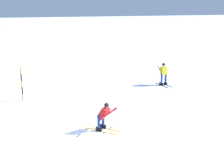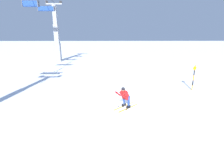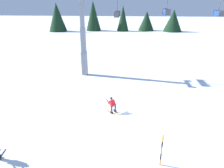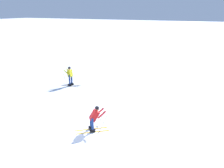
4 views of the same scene
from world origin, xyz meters
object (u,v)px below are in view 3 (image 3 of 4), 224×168
Objects in this scene: chairlift_seat_second at (166,12)px; chairlift_seat_middle at (218,13)px; skier_carving_main at (112,104)px; trail_marker_pole at (162,149)px; chairlift_seat_nearest at (117,14)px; lift_tower_near at (83,44)px.

chairlift_seat_middle is (5.64, 0.00, -0.11)m from chairlift_seat_second.
skier_carving_main is at bearing -118.85° from chairlift_seat_second.
chairlift_seat_second reaches higher than trail_marker_pole.
chairlift_seat_nearest is (-0.35, 9.36, 6.70)m from skier_carving_main.
chairlift_seat_middle is at bearing 40.91° from skier_carving_main.
lift_tower_near is at bearing 116.84° from trail_marker_pole.
skier_carving_main is 0.72× the size of chairlift_seat_nearest.
chairlift_seat_second reaches higher than skier_carving_main.
skier_carving_main is 6.64m from trail_marker_pole.
chairlift_seat_second and chairlift_seat_middle have the same top height.
skier_carving_main is at bearing -87.88° from chairlift_seat_nearest.
chairlift_seat_middle reaches higher than trail_marker_pole.
skier_carving_main is at bearing -64.86° from lift_tower_near.
skier_carving_main is 10.83m from lift_tower_near.
trail_marker_pole is (-7.53, -15.13, -6.49)m from chairlift_seat_middle.
chairlift_seat_second is 1.09× the size of chairlift_seat_middle.
chairlift_seat_second is (5.15, 9.36, 6.95)m from skier_carving_main.
chairlift_seat_second is 1.12× the size of trail_marker_pole.
chairlift_seat_middle is (15.19, 0.00, 3.61)m from lift_tower_near.
skier_carving_main is 0.76× the size of chairlift_seat_middle.
lift_tower_near is 4.62× the size of trail_marker_pole.
chairlift_seat_nearest is 11.14m from chairlift_seat_middle.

